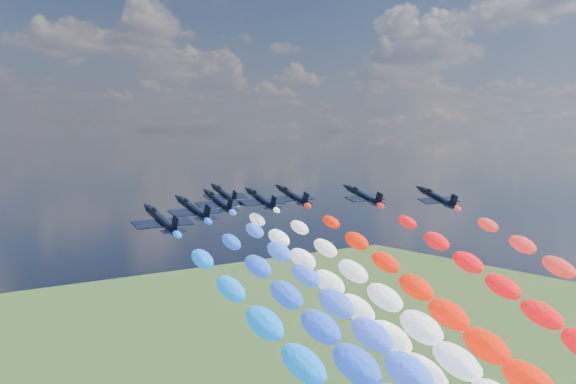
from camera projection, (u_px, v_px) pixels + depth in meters
jet_0 at (161, 220)px, 110.78m from camera, size 9.91×13.49×6.72m
jet_1 at (193, 209)px, 126.37m from camera, size 10.56×13.96×6.72m
jet_2 at (218, 201)px, 139.90m from camera, size 10.13×13.65×6.72m
jet_3 at (261, 199)px, 143.91m from camera, size 10.16×13.67×6.72m
jet_4 at (224, 194)px, 155.79m from camera, size 10.35×13.81×6.72m
trail_4 at (406, 368)px, 112.86m from camera, size 6.83×108.38×51.66m
jet_5 at (293, 196)px, 152.03m from camera, size 9.94×13.51×6.72m
trail_5 at (507, 376)px, 109.10m from camera, size 6.83×108.38×51.66m
jet_6 at (363, 196)px, 151.86m from camera, size 10.54×13.94×6.72m
jet_7 at (437, 198)px, 147.52m from camera, size 10.39×13.84×6.72m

